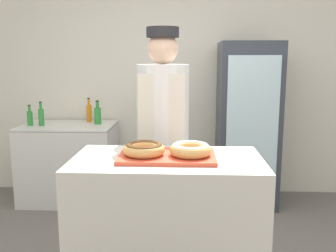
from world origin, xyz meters
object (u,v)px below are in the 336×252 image
Objects in this scene: brownie_back_right at (186,147)px; baker_person at (163,138)px; chest_freezer at (70,162)px; donut_light_glaze at (190,149)px; bottle_green at (41,116)px; bottle_green_b at (30,118)px; beverage_fridge at (247,125)px; donut_chocolate_glaze at (144,148)px; bottle_orange at (89,113)px; bottle_green_b_b at (98,115)px; brownie_back_left at (151,146)px; serving_tray at (167,156)px.

brownie_back_right is 0.56m from baker_person.
chest_freezer is at bearing 135.73° from baker_person.
bottle_green reaches higher than donut_light_glaze.
chest_freezer is 0.64m from bottle_green_b.
donut_light_glaze is at bearing -53.47° from chest_freezer.
beverage_fridge is 2.20m from bottle_green.
chest_freezer is (-1.93, 0.01, -0.44)m from beverage_fridge.
brownie_back_right is 0.38× the size of bottle_green_b.
bottle_green is (-1.29, 1.70, -0.07)m from donut_chocolate_glaze.
baker_person is 8.10× the size of bottle_green_b.
bottle_orange is 0.19m from bottle_green_b_b.
bottle_orange reaches higher than brownie_back_left.
donut_light_glaze is 0.16m from brownie_back_right.
bottle_green is (-1.36, 1.01, 0.01)m from baker_person.
donut_chocolate_glaze is at bearing -147.77° from brownie_back_right.
bottle_orange is 1.23× the size of bottle_green_b.
bottle_green_b_b is (0.13, -0.14, -0.01)m from bottle_orange.
bottle_green is at bearing -150.06° from bottle_orange.
beverage_fridge is at bearing -0.20° from chest_freezer.
baker_person reaches higher than bottle_green_b_b.
chest_freezer is 3.88× the size of bottle_green.
bottle_green_b_b reaches higher than serving_tray.
baker_person reaches higher than bottle_orange.
serving_tray is 1.99m from bottle_green_b_b.
bottle_green_b reaches higher than chest_freezer.
donut_chocolate_glaze reaches higher than chest_freezer.
chest_freezer is at bearing -133.57° from bottle_orange.
bottle_green_b is at bearing 179.27° from bottle_green.
donut_chocolate_glaze is 0.28m from donut_light_glaze.
bottle_green is at bearing 127.18° from donut_chocolate_glaze.
chest_freezer is at bearing -169.18° from bottle_green_b_b.
beverage_fridge reaches higher than bottle_orange.
donut_chocolate_glaze is at bearing -96.03° from baker_person.
bottle_green is at bearing 130.50° from brownie_back_left.
donut_chocolate_glaze is 2.22m from bottle_green_b.
baker_person reaches higher than donut_chocolate_glaze.
bottle_orange is at bearing 113.17° from donut_chocolate_glaze.
donut_light_glaze is 0.98× the size of bottle_green_b_b.
bottle_green_b is (-0.39, -0.06, 0.51)m from chest_freezer.
chest_freezer is at bearing 123.83° from serving_tray.
chest_freezer is (-1.05, 1.60, -0.57)m from brownie_back_left.
brownie_back_right reaches higher than serving_tray.
beverage_fridge is 6.73× the size of bottle_green.
bottle_green_b is at bearing -170.25° from bottle_green_b_b.
serving_tray is 2.21m from bottle_green.
bottle_green_b is at bearing 132.76° from serving_tray.
baker_person reaches higher than brownie_back_right.
serving_tray is 2.30× the size of donut_chocolate_glaze.
bottle_green_b_b is at bearing -46.62° from bottle_orange.
brownie_back_right is at bearing -58.82° from bottle_orange.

